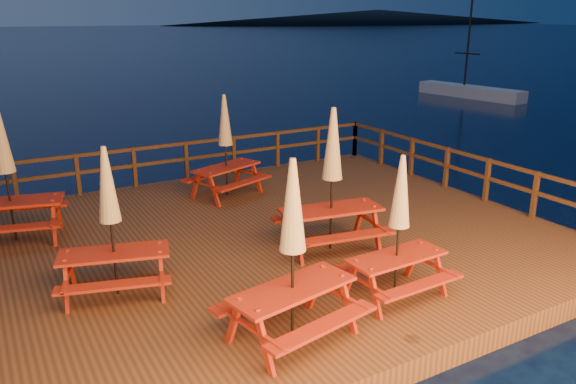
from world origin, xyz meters
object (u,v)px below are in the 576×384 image
at_px(sailboat, 470,92).
at_px(picnic_table_0, 226,144).
at_px(picnic_table_2, 111,220).
at_px(picnic_table_1, 6,171).

bearing_deg(sailboat, picnic_table_0, -158.16).
relative_size(picnic_table_0, picnic_table_2, 1.03).
height_order(sailboat, picnic_table_2, sailboat).
bearing_deg(picnic_table_1, picnic_table_2, -54.87).
height_order(picnic_table_0, picnic_table_1, picnic_table_1).
relative_size(sailboat, picnic_table_2, 4.10).
distance_m(sailboat, picnic_table_1, 29.16).
height_order(sailboat, picnic_table_0, sailboat).
xyz_separation_m(picnic_table_1, picnic_table_2, (1.27, -3.42, -0.17)).
bearing_deg(picnic_table_1, sailboat, 39.77).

